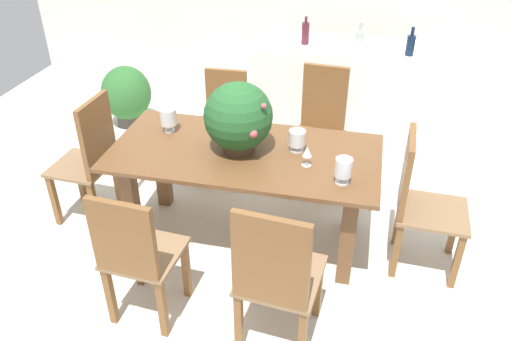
{
  "coord_description": "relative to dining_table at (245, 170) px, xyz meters",
  "views": [
    {
      "loc": [
        0.77,
        -2.96,
        2.55
      ],
      "look_at": [
        0.09,
        -0.03,
        0.64
      ],
      "focal_mm": 35.88,
      "sensor_mm": 36.0,
      "label": 1
    }
  ],
  "objects": [
    {
      "name": "potted_plant_floor",
      "position": [
        -1.68,
        1.57,
        -0.27
      ],
      "size": [
        0.52,
        0.52,
        0.65
      ],
      "color": "#423D38",
      "rests_on": "ground"
    },
    {
      "name": "wine_glass",
      "position": [
        0.44,
        -0.09,
        0.25
      ],
      "size": [
        0.06,
        0.06,
        0.14
      ],
      "color": "silver",
      "rests_on": "dining_table"
    },
    {
      "name": "crystal_vase_right",
      "position": [
        0.69,
        -0.24,
        0.26
      ],
      "size": [
        0.11,
        0.11,
        0.17
      ],
      "color": "silver",
      "rests_on": "dining_table"
    },
    {
      "name": "chair_near_left",
      "position": [
        -0.43,
        -0.92,
        -0.07
      ],
      "size": [
        0.46,
        0.45,
        0.97
      ],
      "rotation": [
        0.0,
        0.0,
        3.07
      ],
      "color": "brown",
      "rests_on": "ground"
    },
    {
      "name": "chair_head_end",
      "position": [
        -1.2,
        -0.0,
        -0.05
      ],
      "size": [
        0.44,
        0.45,
        1.04
      ],
      "rotation": [
        0.0,
        0.0,
        -1.62
      ],
      "color": "brown",
      "rests_on": "ground"
    },
    {
      "name": "chair_far_right",
      "position": [
        0.43,
        0.93,
        -0.05
      ],
      "size": [
        0.45,
        0.47,
        1.05
      ],
      "rotation": [
        0.0,
        0.0,
        -0.08
      ],
      "color": "brown",
      "rests_on": "ground"
    },
    {
      "name": "kitchen_counter",
      "position": [
        0.49,
        1.82,
        -0.13
      ],
      "size": [
        1.58,
        0.69,
        0.97
      ],
      "primitive_type": "cube",
      "color": "white",
      "rests_on": "ground"
    },
    {
      "name": "wine_bottle_tall",
      "position": [
        0.15,
        1.75,
        0.46
      ],
      "size": [
        0.07,
        0.07,
        0.26
      ],
      "color": "#511E28",
      "rests_on": "kitchen_counter"
    },
    {
      "name": "flower_centerpiece",
      "position": [
        -0.04,
        0.01,
        0.4
      ],
      "size": [
        0.47,
        0.47,
        0.49
      ],
      "color": "#4C3828",
      "rests_on": "dining_table"
    },
    {
      "name": "wine_bottle_clear",
      "position": [
        1.11,
        1.65,
        0.45
      ],
      "size": [
        0.07,
        0.07,
        0.25
      ],
      "color": "#0F1E38",
      "rests_on": "kitchen_counter"
    },
    {
      "name": "chair_far_left",
      "position": [
        -0.42,
        0.92,
        -0.1
      ],
      "size": [
        0.41,
        0.46,
        0.93
      ],
      "rotation": [
        0.0,
        0.0,
        0.03
      ],
      "color": "brown",
      "rests_on": "ground"
    },
    {
      "name": "ground_plane",
      "position": [
        0.0,
        -0.0,
        -0.61
      ],
      "size": [
        7.04,
        7.04,
        0.0
      ],
      "primitive_type": "plane",
      "color": "silver"
    },
    {
      "name": "chair_near_right",
      "position": [
        0.41,
        -0.94,
        -0.04
      ],
      "size": [
        0.5,
        0.52,
        1.04
      ],
      "rotation": [
        0.0,
        0.0,
        3.05
      ],
      "color": "brown",
      "rests_on": "ground"
    },
    {
      "name": "crystal_vase_left",
      "position": [
        0.35,
        0.09,
        0.24
      ],
      "size": [
        0.12,
        0.12,
        0.15
      ],
      "color": "silver",
      "rests_on": "dining_table"
    },
    {
      "name": "crystal_vase_center_near",
      "position": [
        -0.61,
        0.16,
        0.26
      ],
      "size": [
        0.12,
        0.12,
        0.18
      ],
      "color": "silver",
      "rests_on": "dining_table"
    },
    {
      "name": "wine_bottle_amber",
      "position": [
        0.65,
        1.68,
        0.45
      ],
      "size": [
        0.08,
        0.08,
        0.26
      ],
      "color": "#B2BFB7",
      "rests_on": "kitchen_counter"
    },
    {
      "name": "dining_table",
      "position": [
        0.0,
        0.0,
        0.0
      ],
      "size": [
        1.87,
        0.91,
        0.77
      ],
      "color": "brown",
      "rests_on": "ground"
    },
    {
      "name": "chair_foot_end",
      "position": [
        1.2,
        0.0,
        -0.06
      ],
      "size": [
        0.49,
        0.46,
        1.01
      ],
      "rotation": [
        0.0,
        0.0,
        1.53
      ],
      "color": "brown",
      "rests_on": "ground"
    }
  ]
}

